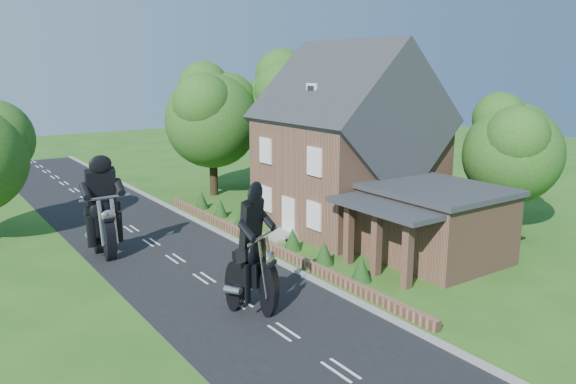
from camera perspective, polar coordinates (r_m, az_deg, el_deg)
ground at (r=21.90m, az=-4.96°, el=-11.10°), size 120.00×120.00×0.00m
road at (r=21.89m, az=-4.96°, el=-11.08°), size 7.00×80.00×0.02m
kerb at (r=23.74m, az=2.80°, el=-8.97°), size 0.30×80.00×0.12m
garden_wall at (r=27.91m, az=-2.41°, el=-5.31°), size 0.30×22.00×0.40m
house at (r=31.37m, az=6.16°, el=4.41°), size 9.54×8.64×10.24m
annex at (r=26.75m, az=14.55°, el=-3.01°), size 7.05×5.94×3.44m
tree_annex_side at (r=32.45m, az=22.10°, el=4.45°), size 5.64×5.20×7.48m
tree_house_right at (r=37.35m, az=10.77°, el=6.89°), size 6.51×6.00×8.40m
tree_behind_house at (r=41.39m, az=0.86°, el=9.09°), size 7.81×7.20×10.08m
tree_behind_left at (r=39.12m, az=-7.26°, el=8.06°), size 6.94×6.40×9.16m
shrub_a at (r=23.84m, az=7.46°, el=-7.71°), size 0.90×0.90×1.10m
shrub_b at (r=25.63m, az=3.70°, el=-6.15°), size 0.90×0.90×1.10m
shrub_c at (r=27.54m, az=0.47°, el=-4.78°), size 0.90×0.90×1.10m
shrub_d at (r=31.59m, az=-4.77°, el=-2.53°), size 0.90×0.90×1.10m
shrub_e at (r=33.71m, az=-6.89°, el=-1.60°), size 0.90×0.90×1.10m
shrub_f at (r=35.88m, az=-8.77°, el=-0.79°), size 0.90×0.90×1.10m
motorcycle_lead at (r=20.73m, az=-3.65°, el=-10.28°), size 1.17×1.55×1.47m
motorcycle_follow at (r=27.81m, az=-18.11°, el=-4.87°), size 0.47×1.59×1.46m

